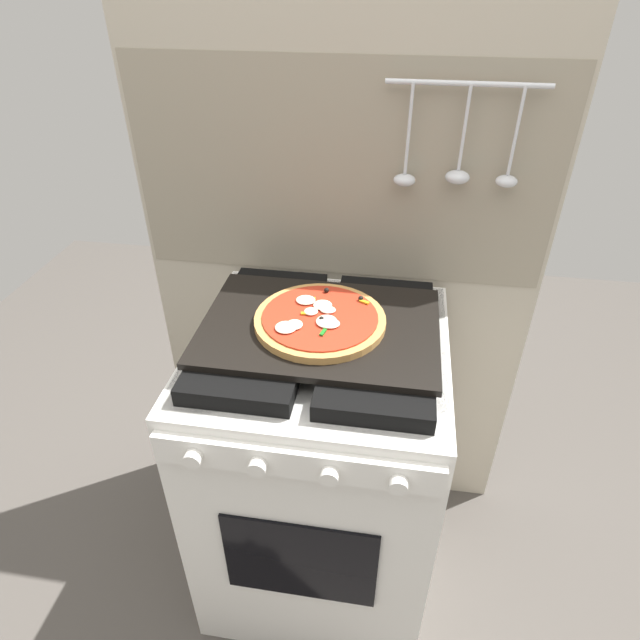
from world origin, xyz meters
TOP-DOWN VIEW (x-y plane):
  - ground_plane at (0.00, 0.00)m, footprint 4.00×4.00m
  - kitchen_backsplash at (0.00, 0.33)m, footprint 1.10×0.08m
  - stove at (-0.00, -0.00)m, footprint 0.60×0.64m
  - baking_tray at (0.00, 0.00)m, footprint 0.54×0.38m
  - pizza_left at (0.00, -0.00)m, footprint 0.30×0.30m

SIDE VIEW (x-z plane):
  - ground_plane at x=0.00m, z-range 0.00..0.00m
  - stove at x=0.00m, z-range 0.00..0.90m
  - kitchen_backsplash at x=0.00m, z-range 0.01..1.56m
  - baking_tray at x=0.00m, z-range 0.90..0.92m
  - pizza_left at x=0.00m, z-range 0.91..0.94m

